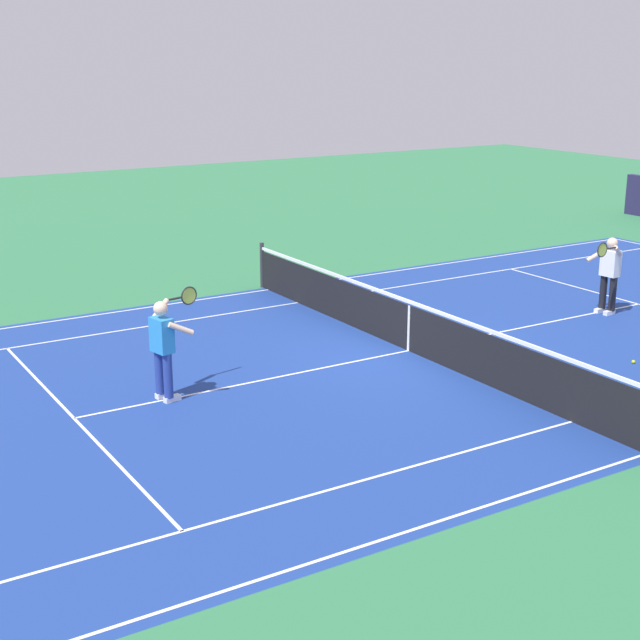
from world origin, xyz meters
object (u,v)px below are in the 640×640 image
Objects in this scene: tennis_player_near at (164,345)px; tennis_player_far at (609,271)px; tennis_net at (409,326)px; tennis_ball at (633,362)px.

tennis_player_far is (-10.06, 0.15, 0.00)m from tennis_player_near.
tennis_ball is (-3.00, 2.73, -0.46)m from tennis_net.
tennis_player_far is at bearing 178.49° from tennis_net.
tennis_player_far is at bearing 179.16° from tennis_player_near.
tennis_player_far reaches higher than tennis_ball.
tennis_net is 6.89× the size of tennis_player_near.
tennis_player_near is at bearing -19.22° from tennis_ball.
tennis_net is 4.90m from tennis_player_near.
tennis_net is 6.89× the size of tennis_player_far.
tennis_player_far is at bearing -130.09° from tennis_ball.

